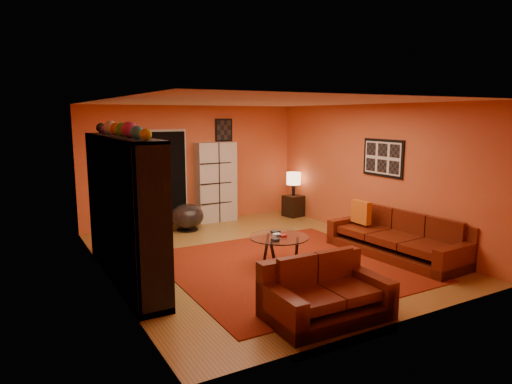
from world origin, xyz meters
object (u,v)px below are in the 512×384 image
tv (127,213)px  coffee_table (279,239)px  sofa (401,239)px  side_table (293,206)px  bowl_chair (187,216)px  entertainment_unit (123,209)px  loveseat (323,293)px  storage_cabinet (216,182)px  table_lamp (294,179)px

tv → coffee_table: bearing=-105.5°
sofa → side_table: size_ratio=5.02×
tv → coffee_table: 2.38m
coffee_table → bowl_chair: bearing=99.1°
entertainment_unit → side_table: bearing=27.2°
coffee_table → loveseat: bearing=-106.1°
coffee_table → storage_cabinet: size_ratio=0.53×
entertainment_unit → table_lamp: entertainment_unit is taller
loveseat → table_lamp: size_ratio=2.65×
sofa → storage_cabinet: size_ratio=1.40×
loveseat → storage_cabinet: storage_cabinet is taller
bowl_chair → table_lamp: bearing=1.1°
sofa → loveseat: size_ratio=1.71×
side_table → table_lamp: size_ratio=0.90×
sofa → bowl_chair: sofa is taller
coffee_table → entertainment_unit: bearing=165.4°
sofa → table_lamp: bearing=84.4°
coffee_table → bowl_chair: size_ratio=1.39×
coffee_table → storage_cabinet: bearing=82.6°
sofa → loveseat: (-2.66, -1.28, 0.00)m
side_table → tv: bearing=-152.8°
sofa → storage_cabinet: 4.33m
sofa → storage_cabinet: (-1.69, 3.94, 0.61)m
tv → storage_cabinet: storage_cabinet is taller
loveseat → side_table: 5.49m
tv → loveseat: (1.70, -2.44, -0.70)m
tv → loveseat: bearing=-145.1°
side_table → entertainment_unit: bearing=-152.8°
bowl_chair → side_table: bearing=1.1°
entertainment_unit → side_table: size_ratio=6.00×
coffee_table → bowl_chair: bowl_chair is taller
entertainment_unit → sofa: 4.63m
storage_cabinet → entertainment_unit: bearing=-132.3°
entertainment_unit → sofa: size_ratio=1.20×
tv → sofa: bearing=-105.0°
tv → storage_cabinet: (2.67, 2.77, -0.09)m
entertainment_unit → sofa: entertainment_unit is taller
storage_cabinet → table_lamp: storage_cabinet is taller
entertainment_unit → bowl_chair: size_ratio=4.37×
loveseat → side_table: size_ratio=2.94×
loveseat → bowl_chair: bearing=0.3°
entertainment_unit → bowl_chair: bearing=51.2°
tv → coffee_table: (2.23, -0.62, -0.55)m
sofa → storage_cabinet: storage_cabinet is taller
coffee_table → storage_cabinet: storage_cabinet is taller
tv → table_lamp: bearing=-62.8°
loveseat → side_table: (2.77, 4.74, -0.04)m
storage_cabinet → table_lamp: bearing=-12.9°
loveseat → coffee_table: 1.91m
tv → coffee_table: size_ratio=0.96×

